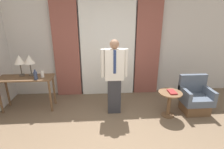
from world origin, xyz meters
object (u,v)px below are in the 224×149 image
bottle_near_edge (36,75)px  table_lamp_left (19,60)px  bottle_by_lamp (42,74)px  person (114,75)px  side_table (169,100)px  desk (26,83)px  armchair (195,99)px  book (172,92)px  table_lamp_right (29,60)px

bottle_near_edge → table_lamp_left: bearing=147.0°
bottle_by_lamp → person: size_ratio=0.11×
side_table → desk: bearing=170.1°
desk → armchair: bearing=-6.0°
side_table → bottle_near_edge: bearing=172.2°
armchair → book: armchair is taller
table_lamp_right → bottle_by_lamp: (0.29, -0.13, -0.30)m
side_table → book: book is taller
armchair → side_table: armchair is taller
bottle_by_lamp → person: person is taller
desk → side_table: bearing=-9.9°
table_lamp_right → armchair: size_ratio=0.58×
bottle_by_lamp → book: bottle_by_lamp is taller
bottle_near_edge → person: person is taller
bottle_by_lamp → book: (2.82, -0.55, -0.28)m
person → book: size_ratio=6.91×
bottle_near_edge → armchair: 3.62m
table_lamp_right → side_table: (3.08, -0.66, -0.78)m
bottle_by_lamp → book: size_ratio=0.74×
person → armchair: 1.95m
table_lamp_right → bottle_near_edge: 0.42m
bottle_near_edge → table_lamp_right: bearing=125.0°
table_lamp_right → person: 1.96m
person → armchair: size_ratio=1.99×
desk → table_lamp_right: 0.53m
bottle_by_lamp → side_table: bearing=-10.8°
desk → bottle_by_lamp: size_ratio=6.87×
table_lamp_right → bottle_near_edge: size_ratio=2.19×
bottle_near_edge → side_table: (2.90, -0.40, -0.50)m
table_lamp_left → table_lamp_right: same height
desk → person: (2.01, -0.31, 0.26)m
armchair → side_table: (-0.66, -0.15, 0.07)m
desk → bottle_near_edge: 0.40m
desk → book: (3.22, -0.58, -0.07)m
person → side_table: 1.32m
desk → bottle_near_edge: size_ratio=5.48×
table_lamp_right → armchair: table_lamp_right is taller
table_lamp_left → person: size_ratio=0.29×
bottle_near_edge → armchair: size_ratio=0.27×
bottle_by_lamp → book: bearing=-11.0°
desk → armchair: size_ratio=1.46×
desk → bottle_near_edge: bottle_near_edge is taller
table_lamp_left → bottle_near_edge: size_ratio=2.19×
desk → bottle_by_lamp: bearing=-3.8°
armchair → side_table: bearing=-167.1°
armchair → bottle_by_lamp: bearing=173.7°
book → table_lamp_right: bearing=167.7°
table_lamp_left → table_lamp_right: size_ratio=1.00×
side_table → book: (0.03, -0.02, 0.20)m
side_table → table_lamp_right: bearing=167.9°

